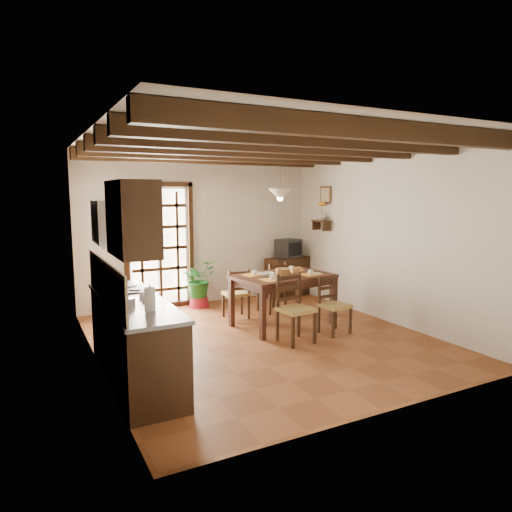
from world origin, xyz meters
TOP-DOWN VIEW (x-y plane):
  - ground_plane at (0.00, 0.00)m, footprint 5.00×5.00m
  - room_shell at (0.00, 0.00)m, footprint 4.52×5.02m
  - ceiling_beams at (0.00, 0.00)m, footprint 4.50×4.34m
  - french_door at (-0.80, 2.45)m, footprint 1.26×0.11m
  - kitchen_counter at (-1.96, -0.60)m, footprint 0.64×2.25m
  - upper_cabinet at (-2.08, -1.30)m, footprint 0.35×0.80m
  - range_hood at (-2.05, -0.05)m, footprint 0.38×0.60m
  - counter_items at (-1.95, -0.51)m, footprint 0.50×1.43m
  - dining_table at (0.61, 0.47)m, footprint 1.61×1.15m
  - chair_near_left at (0.33, -0.34)m, footprint 0.48×0.46m
  - chair_near_right at (1.08, -0.25)m, footprint 0.43×0.41m
  - chair_far_left at (0.13, 1.18)m, footprint 0.41×0.40m
  - chair_far_right at (0.88, 1.28)m, footprint 0.47×0.45m
  - table_setting at (0.61, 0.47)m, footprint 1.09×0.73m
  - table_bowl at (0.33, 0.48)m, footprint 0.24×0.24m
  - sideboard at (1.78, 2.23)m, footprint 1.00×0.62m
  - crt_tv at (1.78, 2.22)m, footprint 0.50×0.48m
  - fuse_box at (1.50, 2.48)m, footprint 0.25×0.03m
  - plant_pot at (-0.15, 2.20)m, footprint 0.39×0.39m
  - potted_plant at (-0.15, 2.20)m, footprint 1.99×1.86m
  - wall_shelf at (2.14, 1.60)m, footprint 0.20×0.42m
  - shelf_vase at (2.14, 1.60)m, footprint 0.15×0.15m
  - shelf_flowers at (2.14, 1.60)m, footprint 0.14×0.14m
  - framed_picture at (2.22, 1.60)m, footprint 0.03×0.32m
  - pendant_lamp at (0.61, 0.57)m, footprint 0.36×0.36m

SIDE VIEW (x-z plane):
  - ground_plane at x=0.00m, z-range 0.00..0.00m
  - plant_pot at x=-0.15m, z-range -0.01..0.23m
  - chair_far_left at x=0.13m, z-range -0.16..0.69m
  - chair_near_right at x=1.08m, z-range -0.16..0.70m
  - chair_far_right at x=0.88m, z-range -0.17..0.72m
  - chair_near_left at x=0.33m, z-range -0.18..0.78m
  - sideboard at x=1.78m, z-range 0.00..0.79m
  - kitchen_counter at x=-1.96m, z-range -0.22..1.16m
  - potted_plant at x=-0.15m, z-range -0.32..1.46m
  - dining_table at x=0.61m, z-range 0.30..1.12m
  - table_bowl at x=0.33m, z-range 0.81..0.87m
  - table_setting at x=0.61m, z-range 0.86..0.96m
  - counter_items at x=-1.95m, z-range 0.83..1.08m
  - crt_tv at x=1.78m, z-range 0.80..1.16m
  - french_door at x=-0.80m, z-range 0.02..2.34m
  - wall_shelf at x=2.14m, z-range 1.41..1.61m
  - shelf_vase at x=2.14m, z-range 1.57..1.73m
  - range_hood at x=-2.05m, z-range 1.46..2.00m
  - fuse_box at x=1.50m, z-range 1.59..1.91m
  - room_shell at x=0.00m, z-range 0.41..3.22m
  - upper_cabinet at x=-2.08m, z-range 1.50..2.20m
  - shelf_flowers at x=2.14m, z-range 1.68..2.04m
  - framed_picture at x=2.22m, z-range 1.89..2.21m
  - pendant_lamp at x=0.61m, z-range 1.66..2.50m
  - ceiling_beams at x=0.00m, z-range 2.59..2.79m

